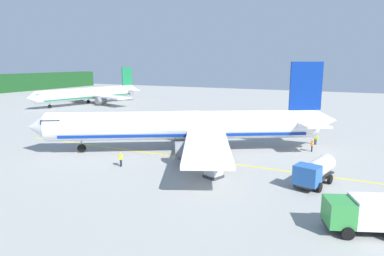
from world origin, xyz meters
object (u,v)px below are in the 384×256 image
(airliner_foreground, at_px, (188,126))
(service_truck_baggage, at_px, (373,213))
(crew_loader_left, at_px, (121,158))
(service_truck_fuel, at_px, (315,171))
(crew_supervisor, at_px, (312,144))
(airliner_mid_apron, at_px, (90,94))
(cargo_container_near, at_px, (214,169))
(crew_marshaller, at_px, (229,157))
(crew_loader_right, at_px, (316,138))

(airliner_foreground, bearing_deg, service_truck_baggage, -124.51)
(airliner_foreground, bearing_deg, crew_loader_left, 159.80)
(service_truck_fuel, xyz_separation_m, crew_supervisor, (13.07, 1.86, -0.39))
(airliner_mid_apron, xyz_separation_m, cargo_container_near, (-44.19, -56.56, -1.99))
(service_truck_fuel, distance_m, crew_loader_left, 21.08)
(airliner_foreground, relative_size, cargo_container_near, 18.16)
(crew_loader_left, bearing_deg, airliner_foreground, -20.20)
(crew_marshaller, relative_size, crew_loader_right, 0.96)
(airliner_mid_apron, height_order, crew_marshaller, airliner_mid_apron)
(crew_marshaller, xyz_separation_m, crew_loader_right, (15.00, -7.91, 0.04))
(airliner_foreground, distance_m, service_truck_baggage, 26.57)
(airliner_mid_apron, height_order, service_truck_baggage, airliner_mid_apron)
(crew_loader_right, bearing_deg, service_truck_fuel, -173.78)
(cargo_container_near, distance_m, crew_loader_right, 21.44)
(airliner_foreground, xyz_separation_m, crew_loader_left, (-10.03, 3.69, -2.39))
(airliner_mid_apron, distance_m, crew_loader_left, 64.22)
(service_truck_fuel, distance_m, crew_marshaller, 10.13)
(airliner_foreground, xyz_separation_m, cargo_container_near, (-8.93, -7.38, -2.45))
(crew_supervisor, bearing_deg, crew_marshaller, 143.14)
(airliner_foreground, bearing_deg, cargo_container_near, -140.44)
(airliner_mid_apron, bearing_deg, service_truck_baggage, -125.29)
(crew_marshaller, xyz_separation_m, crew_loader_left, (-6.07, 10.96, 0.05))
(cargo_container_near, distance_m, crew_loader_left, 11.12)
(airliner_mid_apron, bearing_deg, crew_marshaller, -124.79)
(service_truck_baggage, distance_m, crew_marshaller, 18.30)
(airliner_foreground, relative_size, crew_loader_right, 22.51)
(airliner_mid_apron, bearing_deg, crew_supervisor, -113.96)
(airliner_foreground, xyz_separation_m, service_truck_baggage, (-15.01, -21.84, -1.91))
(service_truck_fuel, bearing_deg, crew_supervisor, 8.11)
(service_truck_baggage, xyz_separation_m, cargo_container_near, (6.09, 14.46, -0.54))
(cargo_container_near, bearing_deg, crew_loader_right, -21.34)
(airliner_foreground, distance_m, crew_supervisor, 16.78)
(crew_loader_left, distance_m, crew_loader_right, 28.28)
(service_truck_baggage, xyz_separation_m, crew_loader_right, (26.05, 6.66, -0.49))
(crew_supervisor, bearing_deg, airliner_mid_apron, 66.04)
(airliner_mid_apron, relative_size, service_truck_baggage, 5.29)
(service_truck_baggage, xyz_separation_m, crew_loader_left, (4.99, 25.53, -0.48))
(crew_loader_left, xyz_separation_m, crew_loader_right, (21.07, -18.87, -0.01))
(service_truck_fuel, bearing_deg, crew_loader_left, 99.84)
(service_truck_fuel, relative_size, crew_supervisor, 3.91)
(airliner_foreground, height_order, service_truck_fuel, airliner_foreground)
(cargo_container_near, xyz_separation_m, crew_loader_left, (-1.10, 11.06, 0.06))
(crew_loader_right, relative_size, crew_supervisor, 0.98)
(service_truck_baggage, bearing_deg, crew_marshaller, 52.81)
(service_truck_fuel, xyz_separation_m, cargo_container_near, (-2.50, 9.71, -0.45))
(service_truck_fuel, bearing_deg, crew_loader_right, 6.22)
(service_truck_fuel, bearing_deg, airliner_foreground, 69.39)
(cargo_container_near, relative_size, crew_loader_right, 1.24)
(crew_loader_right, height_order, crew_supervisor, crew_supervisor)
(service_truck_baggage, bearing_deg, crew_loader_right, 14.34)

